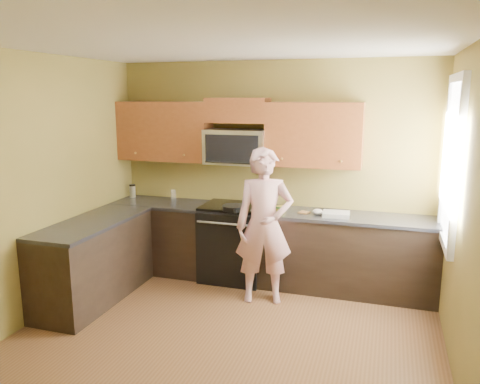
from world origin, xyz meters
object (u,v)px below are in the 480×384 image
at_px(butter_tub, 280,212).
at_px(travel_mug, 133,197).
at_px(microwave, 237,164).
at_px(woman, 264,226).
at_px(stove, 234,242).
at_px(frying_pan, 234,210).

bearing_deg(butter_tub, travel_mug, 174.30).
distance_m(microwave, butter_tub, 0.82).
distance_m(butter_tub, travel_mug, 2.11).
xyz_separation_m(microwave, woman, (0.53, -0.65, -0.58)).
height_order(butter_tub, travel_mug, travel_mug).
xyz_separation_m(stove, microwave, (0.00, 0.12, 0.97)).
bearing_deg(travel_mug, stove, -6.20).
height_order(woman, travel_mug, woman).
xyz_separation_m(woman, travel_mug, (-2.03, 0.69, 0.05)).
height_order(woman, butter_tub, woman).
height_order(woman, frying_pan, woman).
bearing_deg(frying_pan, woman, -52.50).
xyz_separation_m(stove, butter_tub, (0.60, -0.05, 0.45)).
relative_size(microwave, butter_tub, 6.11).
bearing_deg(butter_tub, woman, -98.54).
bearing_deg(microwave, woman, -50.93).
bearing_deg(frying_pan, microwave, 82.18).
bearing_deg(travel_mug, microwave, -1.45).
distance_m(stove, frying_pan, 0.55).
distance_m(stove, microwave, 0.98).
distance_m(microwave, woman, 1.02).
height_order(microwave, woman, woman).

